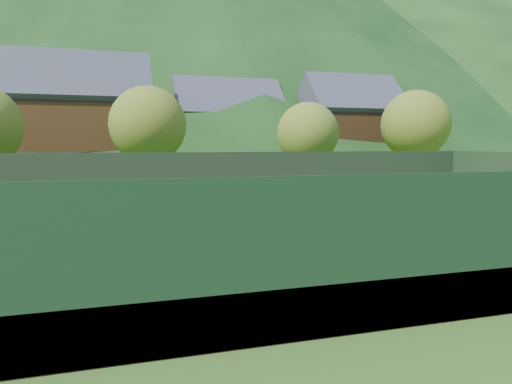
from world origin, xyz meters
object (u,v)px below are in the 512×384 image
object	(u,v)px
tennis_net	(268,212)
student_d	(405,197)
coach	(200,215)
student_a	(310,199)
ball_hopper	(109,236)
student_c	(341,197)
chalet_mid	(227,132)
chalet_right	(349,130)
student_b	(306,199)
chalet_left	(81,123)

from	to	relation	value
tennis_net	student_d	bearing A→B (deg)	13.05
coach	student_a	size ratio (longest dim) A/B	1.25
student_d	ball_hopper	world-z (taller)	student_d
student_c	ball_hopper	world-z (taller)	student_c
tennis_net	ball_hopper	world-z (taller)	tennis_net
coach	chalet_mid	size ratio (longest dim) A/B	0.15
student_a	student_d	world-z (taller)	student_a
student_a	student_c	size ratio (longest dim) A/B	1.14
ball_hopper	chalet_right	distance (m)	44.19
student_b	chalet_mid	distance (m)	31.83
student_a	chalet_left	size ratio (longest dim) A/B	0.11
student_b	coach	bearing A→B (deg)	22.20
coach	student_d	world-z (taller)	coach
student_d	student_b	bearing A→B (deg)	0.61
student_b	student_d	size ratio (longest dim) A/B	0.99
coach	student_a	xyz separation A→B (m)	(6.48, 4.97, -0.20)
ball_hopper	chalet_left	xyz separation A→B (m)	(-3.24, 34.88, 4.88)
chalet_mid	chalet_right	xyz separation A→B (m)	(14.00, -4.00, 0.27)
coach	ball_hopper	size ratio (longest dim) A/B	1.95
student_a	student_d	bearing A→B (deg)	176.38
student_a	tennis_net	size ratio (longest dim) A/B	0.13
ball_hopper	chalet_mid	world-z (taller)	chalet_mid
student_d	student_a	bearing A→B (deg)	8.00
student_b	ball_hopper	distance (m)	12.25
student_b	student_c	bearing A→B (deg)	171.69
student_b	student_c	distance (m)	2.26
student_b	chalet_right	size ratio (longest dim) A/B	0.11
student_c	chalet_left	xyz separation A→B (m)	(-15.16, 26.98, 4.94)
student_b	chalet_mid	world-z (taller)	chalet_mid
student_a	student_c	bearing A→B (deg)	-158.18
student_c	chalet_left	distance (m)	31.34
student_c	ball_hopper	size ratio (longest dim) A/B	1.37
ball_hopper	chalet_right	xyz separation A→B (m)	(26.76, 34.89, 4.49)
coach	chalet_mid	distance (m)	38.51
student_a	chalet_mid	size ratio (longest dim) A/B	0.12
student_d	chalet_right	bearing A→B (deg)	-105.14
student_a	tennis_net	bearing A→B (deg)	28.98
coach	chalet_right	distance (m)	40.87
student_a	chalet_right	world-z (taller)	chalet_right
student_b	student_d	xyz separation A→B (m)	(5.57, -0.64, 0.01)
ball_hopper	chalet_left	bearing A→B (deg)	95.31
chalet_left	chalet_mid	bearing A→B (deg)	14.04
student_a	coach	bearing A→B (deg)	33.04
chalet_left	student_a	bearing A→B (deg)	-65.42
tennis_net	chalet_mid	world-z (taller)	chalet_mid
student_b	chalet_left	size ratio (longest dim) A/B	0.10
student_c	chalet_right	xyz separation A→B (m)	(14.84, 26.98, 4.55)
student_a	tennis_net	distance (m)	3.44
student_b	chalet_left	xyz separation A→B (m)	(-12.93, 27.39, 4.95)
chalet_mid	student_c	bearing A→B (deg)	-91.56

